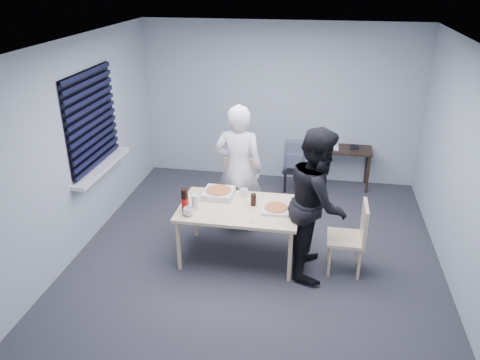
% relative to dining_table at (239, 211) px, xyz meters
% --- Properties ---
extents(room, '(5.00, 5.00, 5.00)m').
position_rel_dining_table_xyz_m(room, '(-1.98, 0.46, 0.80)').
color(room, '#2E2F34').
rests_on(room, ground).
extents(dining_table, '(1.43, 0.91, 0.70)m').
position_rel_dining_table_xyz_m(dining_table, '(0.00, 0.00, 0.00)').
color(dining_table, beige).
rests_on(dining_table, ground).
extents(chair_far, '(0.42, 0.42, 0.89)m').
position_rel_dining_table_xyz_m(chair_far, '(-0.19, 0.98, -0.13)').
color(chair_far, beige).
rests_on(chair_far, ground).
extents(chair_right, '(0.42, 0.42, 0.89)m').
position_rel_dining_table_xyz_m(chair_right, '(1.36, -0.07, -0.13)').
color(chair_right, beige).
rests_on(chair_right, ground).
extents(person_white, '(0.65, 0.42, 1.77)m').
position_rel_dining_table_xyz_m(person_white, '(-0.13, 0.69, 0.25)').
color(person_white, silver).
rests_on(person_white, ground).
extents(person_black, '(0.47, 0.86, 1.77)m').
position_rel_dining_table_xyz_m(person_black, '(0.92, -0.08, 0.25)').
color(person_black, black).
rests_on(person_black, ground).
extents(side_table, '(1.01, 0.45, 0.67)m').
position_rel_dining_table_xyz_m(side_table, '(1.24, 2.34, -0.05)').
color(side_table, black).
rests_on(side_table, ground).
extents(stool, '(0.35, 0.35, 0.48)m').
position_rel_dining_table_xyz_m(stool, '(0.54, 1.82, -0.27)').
color(stool, black).
rests_on(stool, ground).
extents(backpack, '(0.32, 0.23, 0.45)m').
position_rel_dining_table_xyz_m(backpack, '(0.54, 1.81, 0.06)').
color(backpack, '#595B66').
rests_on(backpack, stool).
extents(pizza_box_a, '(0.37, 0.37, 0.09)m').
position_rel_dining_table_xyz_m(pizza_box_a, '(-0.30, 0.24, 0.10)').
color(pizza_box_a, silver).
rests_on(pizza_box_a, dining_table).
extents(pizza_box_b, '(0.32, 0.32, 0.05)m').
position_rel_dining_table_xyz_m(pizza_box_b, '(0.45, -0.01, 0.08)').
color(pizza_box_b, silver).
rests_on(pizza_box_b, dining_table).
extents(mug_a, '(0.17, 0.17, 0.10)m').
position_rel_dining_table_xyz_m(mug_a, '(-0.54, -0.30, 0.11)').
color(mug_a, white).
rests_on(mug_a, dining_table).
extents(mug_b, '(0.10, 0.10, 0.09)m').
position_rel_dining_table_xyz_m(mug_b, '(0.01, 0.32, 0.11)').
color(mug_b, white).
rests_on(mug_b, dining_table).
extents(cola_glass, '(0.07, 0.07, 0.15)m').
position_rel_dining_table_xyz_m(cola_glass, '(0.16, 0.08, 0.13)').
color(cola_glass, black).
rests_on(cola_glass, dining_table).
extents(soda_bottle, '(0.09, 0.09, 0.28)m').
position_rel_dining_table_xyz_m(soda_bottle, '(-0.61, -0.20, 0.19)').
color(soda_bottle, black).
rests_on(soda_bottle, dining_table).
extents(plastic_cups, '(0.10, 0.10, 0.18)m').
position_rel_dining_table_xyz_m(plastic_cups, '(-0.51, -0.14, 0.15)').
color(plastic_cups, silver).
rests_on(plastic_cups, dining_table).
extents(rubber_band, '(0.07, 0.07, 0.00)m').
position_rel_dining_table_xyz_m(rubber_band, '(0.20, -0.33, 0.06)').
color(rubber_band, red).
rests_on(rubber_band, dining_table).
extents(papers, '(0.36, 0.40, 0.01)m').
position_rel_dining_table_xyz_m(papers, '(1.09, 2.37, 0.04)').
color(papers, white).
rests_on(papers, side_table).
extents(black_box, '(0.15, 0.11, 0.06)m').
position_rel_dining_table_xyz_m(black_box, '(1.46, 2.34, 0.06)').
color(black_box, black).
rests_on(black_box, side_table).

